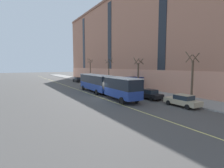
{
  "coord_description": "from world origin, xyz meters",
  "views": [
    {
      "loc": [
        -13.13,
        -24.92,
        5.2
      ],
      "look_at": [
        3.52,
        3.5,
        1.8
      ],
      "focal_mm": 28.0,
      "sensor_mm": 36.0,
      "label": 1
    }
  ],
  "objects_px": {
    "street_tree_near_corner": "(192,76)",
    "street_tree_far_uptown": "(109,71)",
    "parked_car_darkgray_0": "(105,85)",
    "street_tree_far_downtown": "(90,70)",
    "parked_car_black_1": "(77,80)",
    "city_bus": "(104,84)",
    "parked_car_champagne_5": "(182,101)",
    "parked_car_green_6": "(122,88)",
    "parked_car_black_4": "(149,94)",
    "street_tree_mid_block": "(138,74)",
    "parked_car_silver_2": "(90,82)"
  },
  "relations": [
    {
      "from": "parked_car_silver_2",
      "to": "street_tree_far_uptown",
      "type": "height_order",
      "value": "street_tree_far_uptown"
    },
    {
      "from": "parked_car_darkgray_0",
      "to": "street_tree_far_downtown",
      "type": "distance_m",
      "value": 18.41
    },
    {
      "from": "city_bus",
      "to": "street_tree_far_uptown",
      "type": "bearing_deg",
      "value": 57.4
    },
    {
      "from": "parked_car_champagne_5",
      "to": "parked_car_green_6",
      "type": "xyz_separation_m",
      "value": [
        -0.02,
        14.07,
        -0.0
      ]
    },
    {
      "from": "street_tree_near_corner",
      "to": "parked_car_champagne_5",
      "type": "bearing_deg",
      "value": -159.1
    },
    {
      "from": "parked_car_black_4",
      "to": "street_tree_near_corner",
      "type": "height_order",
      "value": "street_tree_near_corner"
    },
    {
      "from": "parked_car_black_1",
      "to": "parked_car_darkgray_0",
      "type": "bearing_deg",
      "value": -90.3
    },
    {
      "from": "parked_car_black_4",
      "to": "street_tree_far_downtown",
      "type": "distance_m",
      "value": 32.99
    },
    {
      "from": "parked_car_darkgray_0",
      "to": "street_tree_far_uptown",
      "type": "bearing_deg",
      "value": 52.03
    },
    {
      "from": "parked_car_darkgray_0",
      "to": "street_tree_near_corner",
      "type": "distance_m",
      "value": 20.11
    },
    {
      "from": "parked_car_black_1",
      "to": "parked_car_black_4",
      "type": "xyz_separation_m",
      "value": [
        -0.12,
        -34.07,
        0.0
      ]
    },
    {
      "from": "street_tree_mid_block",
      "to": "parked_car_silver_2",
      "type": "bearing_deg",
      "value": 104.91
    },
    {
      "from": "street_tree_far_uptown",
      "to": "street_tree_far_downtown",
      "type": "xyz_separation_m",
      "value": [
        -0.03,
        12.44,
        0.17
      ]
    },
    {
      "from": "parked_car_green_6",
      "to": "parked_car_darkgray_0",
      "type": "bearing_deg",
      "value": 91.43
    },
    {
      "from": "parked_car_silver_2",
      "to": "street_tree_far_uptown",
      "type": "distance_m",
      "value": 6.0
    },
    {
      "from": "street_tree_near_corner",
      "to": "street_tree_far_uptown",
      "type": "distance_m",
      "value": 24.71
    },
    {
      "from": "city_bus",
      "to": "parked_car_green_6",
      "type": "distance_m",
      "value": 4.81
    },
    {
      "from": "city_bus",
      "to": "street_tree_far_downtown",
      "type": "height_order",
      "value": "street_tree_far_downtown"
    },
    {
      "from": "parked_car_darkgray_0",
      "to": "street_tree_far_uptown",
      "type": "xyz_separation_m",
      "value": [
        4.08,
        5.23,
        3.04
      ]
    },
    {
      "from": "parked_car_black_4",
      "to": "parked_car_silver_2",
      "type": "bearing_deg",
      "value": 90.1
    },
    {
      "from": "parked_car_black_1",
      "to": "parked_car_silver_2",
      "type": "bearing_deg",
      "value": -90.83
    },
    {
      "from": "parked_car_silver_2",
      "to": "street_tree_mid_block",
      "type": "relative_size",
      "value": 0.63
    },
    {
      "from": "parked_car_green_6",
      "to": "street_tree_far_uptown",
      "type": "relative_size",
      "value": 0.65
    },
    {
      "from": "parked_car_champagne_5",
      "to": "street_tree_near_corner",
      "type": "distance_m",
      "value": 5.05
    },
    {
      "from": "parked_car_black_4",
      "to": "street_tree_near_corner",
      "type": "relative_size",
      "value": 0.66
    },
    {
      "from": "city_bus",
      "to": "parked_car_silver_2",
      "type": "xyz_separation_m",
      "value": [
        4.29,
        16.28,
        -1.27
      ]
    },
    {
      "from": "city_bus",
      "to": "street_tree_far_downtown",
      "type": "distance_m",
      "value": 27.03
    },
    {
      "from": "parked_car_silver_2",
      "to": "street_tree_far_uptown",
      "type": "xyz_separation_m",
      "value": [
        4.13,
        -3.1,
        3.04
      ]
    },
    {
      "from": "street_tree_near_corner",
      "to": "street_tree_mid_block",
      "type": "bearing_deg",
      "value": 89.9
    },
    {
      "from": "city_bus",
      "to": "parked_car_silver_2",
      "type": "height_order",
      "value": "city_bus"
    },
    {
      "from": "street_tree_far_downtown",
      "to": "parked_car_black_1",
      "type": "bearing_deg",
      "value": 159.35
    },
    {
      "from": "city_bus",
      "to": "street_tree_near_corner",
      "type": "bearing_deg",
      "value": -54.0
    },
    {
      "from": "street_tree_mid_block",
      "to": "city_bus",
      "type": "bearing_deg",
      "value": -174.36
    },
    {
      "from": "parked_car_silver_2",
      "to": "parked_car_black_4",
      "type": "bearing_deg",
      "value": -89.9
    },
    {
      "from": "street_tree_near_corner",
      "to": "street_tree_far_downtown",
      "type": "xyz_separation_m",
      "value": [
        0.01,
        37.15,
        0.28
      ]
    },
    {
      "from": "parked_car_darkgray_0",
      "to": "parked_car_silver_2",
      "type": "relative_size",
      "value": 1.06
    },
    {
      "from": "parked_car_green_6",
      "to": "street_tree_near_corner",
      "type": "xyz_separation_m",
      "value": [
        3.87,
        -12.61,
        2.92
      ]
    },
    {
      "from": "street_tree_mid_block",
      "to": "street_tree_far_downtown",
      "type": "distance_m",
      "value": 24.79
    },
    {
      "from": "street_tree_near_corner",
      "to": "street_tree_far_downtown",
      "type": "relative_size",
      "value": 0.92
    },
    {
      "from": "street_tree_far_uptown",
      "to": "street_tree_far_downtown",
      "type": "height_order",
      "value": "street_tree_far_downtown"
    },
    {
      "from": "parked_car_black_1",
      "to": "street_tree_far_downtown",
      "type": "distance_m",
      "value": 5.3
    },
    {
      "from": "parked_car_black_1",
      "to": "parked_car_green_6",
      "type": "xyz_separation_m",
      "value": [
        0.07,
        -26.03,
        0.0
      ]
    },
    {
      "from": "parked_car_darkgray_0",
      "to": "street_tree_far_downtown",
      "type": "xyz_separation_m",
      "value": [
        4.05,
        17.67,
        3.21
      ]
    },
    {
      "from": "parked_car_champagne_5",
      "to": "street_tree_far_downtown",
      "type": "bearing_deg",
      "value": 84.3
    },
    {
      "from": "parked_car_silver_2",
      "to": "parked_car_green_6",
      "type": "distance_m",
      "value": 15.21
    },
    {
      "from": "parked_car_black_1",
      "to": "city_bus",
      "type": "bearing_deg",
      "value": -99.32
    },
    {
      "from": "street_tree_near_corner",
      "to": "street_tree_mid_block",
      "type": "distance_m",
      "value": 12.37
    },
    {
      "from": "street_tree_mid_block",
      "to": "street_tree_far_downtown",
      "type": "xyz_separation_m",
      "value": [
        -0.01,
        24.79,
        0.39
      ]
    },
    {
      "from": "street_tree_far_downtown",
      "to": "street_tree_far_uptown",
      "type": "bearing_deg",
      "value": -89.84
    },
    {
      "from": "street_tree_mid_block",
      "to": "parked_car_darkgray_0",
      "type": "bearing_deg",
      "value": 119.69
    }
  ]
}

